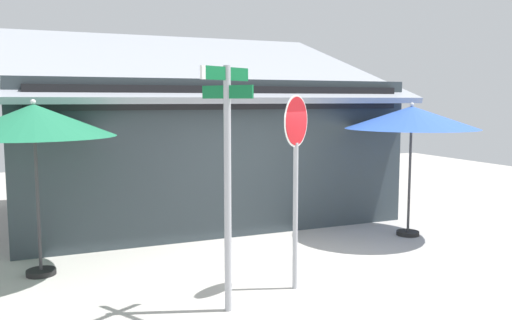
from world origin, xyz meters
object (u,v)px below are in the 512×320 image
Objects in this scene: street_sign_post at (227,165)px; patio_umbrella_forest_green_left at (34,121)px; stop_sign at (296,157)px; patio_umbrella_royal_blue_center at (412,118)px.

street_sign_post is 3.28m from patio_umbrella_forest_green_left.
street_sign_post is at bearing -47.98° from patio_umbrella_forest_green_left.
stop_sign is at bearing 18.61° from street_sign_post.
patio_umbrella_forest_green_left is 1.02× the size of patio_umbrella_royal_blue_center.
patio_umbrella_forest_green_left is at bearing 148.61° from stop_sign.
stop_sign is 3.87m from patio_umbrella_royal_blue_center.
street_sign_post is 1.13× the size of stop_sign.
street_sign_post reaches higher than patio_umbrella_forest_green_left.
patio_umbrella_royal_blue_center is (6.73, -0.25, -0.03)m from patio_umbrella_forest_green_left.
patio_umbrella_royal_blue_center is at bearing 27.48° from stop_sign.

